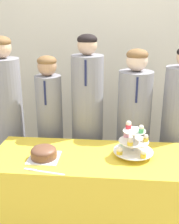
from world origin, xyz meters
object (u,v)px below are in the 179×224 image
at_px(cake_knife, 37,171).
at_px(cupcake_stand, 133,142).
at_px(round_cake, 44,153).
at_px(student_4, 178,135).
at_px(student_0, 8,124).
at_px(student_2, 87,126).
at_px(student_1, 50,131).
at_px(student_3, 133,133).

height_order(cake_knife, cupcake_stand, cupcake_stand).
bearing_deg(cupcake_stand, round_cake, -170.87).
bearing_deg(student_4, student_0, 180.00).
relative_size(cake_knife, student_2, 0.19).
xyz_separation_m(cake_knife, student_1, (-0.09, 0.78, -0.04)).
xyz_separation_m(cupcake_stand, student_0, (-1.18, 0.49, -0.08)).
bearing_deg(cupcake_stand, student_1, 147.24).
height_order(student_2, student_3, student_2).
relative_size(student_0, student_3, 1.07).
bearing_deg(round_cake, student_1, 98.51).
bearing_deg(student_1, student_3, 0.00).
height_order(student_1, student_2, student_2).
relative_size(cupcake_stand, student_3, 0.21).
height_order(cupcake_stand, student_1, student_1).
height_order(round_cake, student_0, student_0).
xyz_separation_m(cupcake_stand, student_2, (-0.40, 0.49, -0.07)).
bearing_deg(cupcake_stand, student_0, 157.35).
height_order(cake_knife, student_4, student_4).
xyz_separation_m(student_0, student_2, (0.78, -0.00, 0.01)).
bearing_deg(student_1, student_2, 0.00).
distance_m(student_1, student_3, 0.79).
xyz_separation_m(student_0, student_4, (1.62, -0.00, -0.05)).
distance_m(cake_knife, student_1, 0.79).
xyz_separation_m(cake_knife, student_2, (0.27, 0.78, 0.04)).
distance_m(student_3, student_4, 0.41).
xyz_separation_m(cake_knife, student_0, (-0.50, 0.78, 0.03)).
distance_m(round_cake, cake_knife, 0.19).
bearing_deg(cake_knife, student_1, 105.83).
distance_m(student_0, student_3, 1.21).
bearing_deg(student_2, student_1, -180.00).
distance_m(round_cake, student_4, 1.27).
distance_m(cupcake_stand, student_2, 0.64).
relative_size(round_cake, cupcake_stand, 0.75).
bearing_deg(cake_knife, student_2, 80.12).
height_order(round_cake, student_3, student_3).
relative_size(cake_knife, student_1, 0.21).
distance_m(cupcake_stand, student_0, 1.28).
height_order(round_cake, cupcake_stand, cupcake_stand).
distance_m(student_1, student_2, 0.37).
bearing_deg(round_cake, student_2, 65.57).
distance_m(student_1, student_4, 1.21).
distance_m(round_cake, student_1, 0.61).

